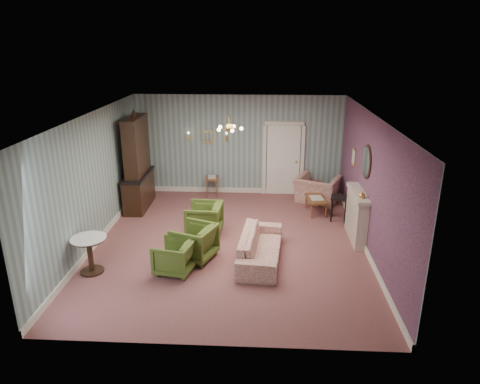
# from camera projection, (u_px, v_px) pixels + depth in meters

# --- Properties ---
(floor) EXTENTS (7.00, 7.00, 0.00)m
(floor) POSITION_uv_depth(u_px,v_px,m) (230.00, 243.00, 9.92)
(floor) COLOR #87504E
(floor) RESTS_ON ground
(ceiling) EXTENTS (7.00, 7.00, 0.00)m
(ceiling) POSITION_uv_depth(u_px,v_px,m) (229.00, 115.00, 8.96)
(ceiling) COLOR white
(ceiling) RESTS_ON ground
(wall_back) EXTENTS (6.00, 0.00, 6.00)m
(wall_back) POSITION_uv_depth(u_px,v_px,m) (239.00, 145.00, 12.74)
(wall_back) COLOR slate
(wall_back) RESTS_ON ground
(wall_front) EXTENTS (6.00, 0.00, 6.00)m
(wall_front) POSITION_uv_depth(u_px,v_px,m) (211.00, 260.00, 6.14)
(wall_front) COLOR slate
(wall_front) RESTS_ON ground
(wall_left) EXTENTS (0.00, 7.00, 7.00)m
(wall_left) POSITION_uv_depth(u_px,v_px,m) (93.00, 180.00, 9.59)
(wall_left) COLOR slate
(wall_left) RESTS_ON ground
(wall_right) EXTENTS (0.00, 7.00, 7.00)m
(wall_right) POSITION_uv_depth(u_px,v_px,m) (371.00, 185.00, 9.29)
(wall_right) COLOR slate
(wall_right) RESTS_ON ground
(wall_right_floral) EXTENTS (0.00, 7.00, 7.00)m
(wall_right_floral) POSITION_uv_depth(u_px,v_px,m) (370.00, 185.00, 9.29)
(wall_right_floral) COLOR #AC566C
(wall_right_floral) RESTS_ON ground
(door) EXTENTS (1.12, 0.12, 2.16)m
(door) POSITION_uv_depth(u_px,v_px,m) (283.00, 159.00, 12.76)
(door) COLOR white
(door) RESTS_ON floor
(olive_chair_a) EXTENTS (0.79, 0.83, 0.72)m
(olive_chair_a) POSITION_uv_depth(u_px,v_px,m) (174.00, 255.00, 8.60)
(olive_chair_a) COLOR #4C6222
(olive_chair_a) RESTS_ON floor
(olive_chair_b) EXTENTS (0.98, 1.01, 0.82)m
(olive_chair_b) POSITION_uv_depth(u_px,v_px,m) (194.00, 240.00, 9.14)
(olive_chair_b) COLOR #4C6222
(olive_chair_b) RESTS_ON floor
(olive_chair_c) EXTENTS (0.79, 0.84, 0.82)m
(olive_chair_c) POSITION_uv_depth(u_px,v_px,m) (204.00, 217.00, 10.32)
(olive_chair_c) COLOR #4C6222
(olive_chair_c) RESTS_ON floor
(sofa_chintz) EXTENTS (0.78, 2.10, 0.80)m
(sofa_chintz) POSITION_uv_depth(u_px,v_px,m) (261.00, 242.00, 9.07)
(sofa_chintz) COLOR #983D3F
(sofa_chintz) RESTS_ON floor
(wingback_chair) EXTENTS (1.34, 1.14, 1.00)m
(wingback_chair) POSITION_uv_depth(u_px,v_px,m) (317.00, 185.00, 12.29)
(wingback_chair) COLOR #983D3F
(wingback_chair) RESTS_ON floor
(dresser) EXTENTS (0.56, 1.58, 2.63)m
(dresser) POSITION_uv_depth(u_px,v_px,m) (137.00, 161.00, 11.64)
(dresser) COLOR black
(dresser) RESTS_ON floor
(fireplace) EXTENTS (0.30, 1.40, 1.16)m
(fireplace) POSITION_uv_depth(u_px,v_px,m) (357.00, 216.00, 9.96)
(fireplace) COLOR beige
(fireplace) RESTS_ON floor
(mantel_vase) EXTENTS (0.15, 0.15, 0.15)m
(mantel_vase) POSITION_uv_depth(u_px,v_px,m) (362.00, 194.00, 9.37)
(mantel_vase) COLOR gold
(mantel_vase) RESTS_ON fireplace
(oval_mirror) EXTENTS (0.04, 0.76, 0.84)m
(oval_mirror) POSITION_uv_depth(u_px,v_px,m) (366.00, 162.00, 9.54)
(oval_mirror) COLOR white
(oval_mirror) RESTS_ON wall_right
(framed_print) EXTENTS (0.04, 0.34, 0.42)m
(framed_print) POSITION_uv_depth(u_px,v_px,m) (354.00, 157.00, 10.89)
(framed_print) COLOR gold
(framed_print) RESTS_ON wall_right
(coffee_table) EXTENTS (0.56, 0.88, 0.42)m
(coffee_table) POSITION_uv_depth(u_px,v_px,m) (316.00, 205.00, 11.60)
(coffee_table) COLOR brown
(coffee_table) RESTS_ON floor
(side_table_black) EXTENTS (0.50, 0.50, 0.63)m
(side_table_black) POSITION_uv_depth(u_px,v_px,m) (339.00, 209.00, 11.09)
(side_table_black) COLOR black
(side_table_black) RESTS_ON floor
(pedestal_table) EXTENTS (0.81, 0.81, 0.75)m
(pedestal_table) POSITION_uv_depth(u_px,v_px,m) (90.00, 255.00, 8.59)
(pedestal_table) COLOR black
(pedestal_table) RESTS_ON floor
(nesting_table) EXTENTS (0.43, 0.51, 0.61)m
(nesting_table) POSITION_uv_depth(u_px,v_px,m) (212.00, 186.00, 12.83)
(nesting_table) COLOR brown
(nesting_table) RESTS_ON floor
(gilt_mirror_back) EXTENTS (0.28, 0.06, 0.36)m
(gilt_mirror_back) POSITION_uv_depth(u_px,v_px,m) (208.00, 137.00, 12.66)
(gilt_mirror_back) COLOR gold
(gilt_mirror_back) RESTS_ON wall_back
(sconce_left) EXTENTS (0.16, 0.12, 0.30)m
(sconce_left) POSITION_uv_depth(u_px,v_px,m) (189.00, 137.00, 12.67)
(sconce_left) COLOR gold
(sconce_left) RESTS_ON wall_back
(sconce_right) EXTENTS (0.16, 0.12, 0.30)m
(sconce_right) POSITION_uv_depth(u_px,v_px,m) (227.00, 137.00, 12.62)
(sconce_right) COLOR gold
(sconce_right) RESTS_ON wall_back
(chandelier) EXTENTS (0.56, 0.56, 0.36)m
(chandelier) POSITION_uv_depth(u_px,v_px,m) (229.00, 129.00, 9.05)
(chandelier) COLOR gold
(chandelier) RESTS_ON ceiling
(burgundy_cushion) EXTENTS (0.41, 0.28, 0.39)m
(burgundy_cushion) POSITION_uv_depth(u_px,v_px,m) (316.00, 187.00, 12.16)
(burgundy_cushion) COLOR maroon
(burgundy_cushion) RESTS_ON wingback_chair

